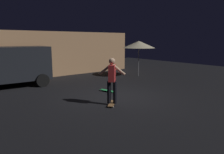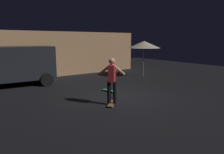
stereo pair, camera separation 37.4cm
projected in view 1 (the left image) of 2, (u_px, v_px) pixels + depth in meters
The scene contains 7 objects.
ground_plane at pixel (117, 97), 8.83m from camera, with size 28.00×28.00×0.00m, color black.
low_building at pixel (46, 53), 14.84m from camera, with size 11.84×3.68×2.91m.
parked_van at pixel (0, 65), 10.34m from camera, with size 4.74×2.52×2.03m.
patio_umbrella at pixel (139, 44), 13.51m from camera, with size 2.10×2.10×2.30m.
skateboard_ridden at pixel (112, 103), 7.71m from camera, with size 0.71×0.67×0.07m.
skateboard_spare at pixel (107, 91), 9.66m from camera, with size 0.35×0.80×0.07m.
skater at pixel (112, 77), 7.54m from camera, with size 0.72×0.79×1.67m.
Camera 1 is at (-5.54, -6.51, 2.38)m, focal length 33.49 mm.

